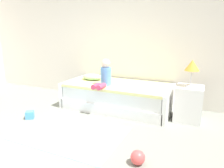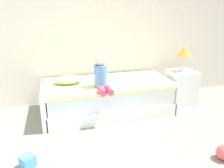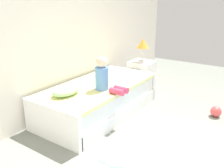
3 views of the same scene
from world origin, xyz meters
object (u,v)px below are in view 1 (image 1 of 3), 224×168
(nightstand, at_px, (189,103))
(toy_block, at_px, (30,115))
(pillow, at_px, (92,77))
(table_lamp, at_px, (192,67))
(toy_ball, at_px, (138,157))
(bed, at_px, (117,96))
(child_figure, at_px, (105,75))

(nightstand, bearing_deg, toy_block, -156.70)
(pillow, bearing_deg, table_lamp, -4.22)
(pillow, height_order, toy_ball, pillow)
(pillow, xyz_separation_m, toy_ball, (1.57, -1.70, -0.48))
(bed, distance_m, pillow, 0.71)
(pillow, relative_size, toy_block, 3.27)
(child_figure, distance_m, pillow, 0.59)
(bed, height_order, pillow, pillow)
(bed, relative_size, toy_ball, 12.33)
(nightstand, distance_m, pillow, 2.00)
(bed, height_order, toy_ball, bed)
(bed, xyz_separation_m, toy_block, (-1.19, -1.14, -0.18))
(child_figure, height_order, toy_block, child_figure)
(child_figure, relative_size, toy_block, 3.79)
(bed, bearing_deg, toy_ball, -59.51)
(table_lamp, relative_size, toy_block, 3.34)
(table_lamp, distance_m, pillow, 2.01)
(nightstand, distance_m, toy_block, 2.78)
(toy_block, bearing_deg, toy_ball, -12.20)
(bed, xyz_separation_m, pillow, (-0.62, 0.10, 0.32))
(table_lamp, distance_m, child_figure, 1.54)
(child_figure, bearing_deg, toy_block, -138.56)
(toy_ball, height_order, toy_block, toy_ball)
(bed, distance_m, toy_ball, 1.87)
(child_figure, distance_m, toy_block, 1.52)
(pillow, bearing_deg, toy_block, -114.63)
(bed, xyz_separation_m, nightstand, (1.35, -0.05, 0.05))
(table_lamp, bearing_deg, pillow, 175.78)
(pillow, distance_m, toy_ball, 2.36)
(table_lamp, height_order, pillow, table_lamp)
(nightstand, height_order, toy_ball, nightstand)
(child_figure, bearing_deg, pillow, 144.71)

